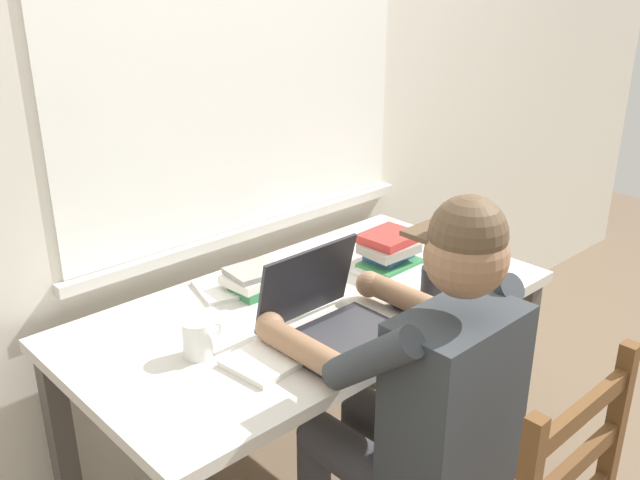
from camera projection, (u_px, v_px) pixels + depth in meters
The scene contains 12 objects.
back_wall at pixel (213, 97), 2.17m from camera, with size 6.00×0.08×2.60m.
desk at pixel (312, 331), 2.10m from camera, with size 1.45×0.76×0.75m.
seated_person at pixel (419, 395), 1.75m from camera, with size 0.50×0.60×1.23m.
laptop at pixel (328, 316), 1.88m from camera, with size 0.33×0.29×0.23m.
computer_mouse at pixel (403, 304), 2.02m from camera, with size 0.06×0.10×0.03m, color black.
coffee_mug_white at pixel (198, 338), 1.77m from camera, with size 0.12×0.08×0.10m.
coffee_mug_dark at pixel (434, 282), 2.09m from camera, with size 0.11×0.07×0.10m.
book_stack_main at pixel (389, 250), 2.29m from camera, with size 0.20×0.17×0.11m.
book_stack_side at pixel (257, 278), 2.13m from camera, with size 0.21×0.15×0.07m.
paper_pile_near_laptop at pixel (389, 270), 2.27m from camera, with size 0.19×0.18×0.01m, color silver.
paper_pile_back_corner at pixel (229, 287), 2.15m from camera, with size 0.19×0.18×0.01m, color white.
paper_pile_side at pixel (271, 358), 1.76m from camera, with size 0.21×0.17×0.02m, color white.
Camera 1 is at (-1.24, -1.36, 1.70)m, focal length 39.02 mm.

